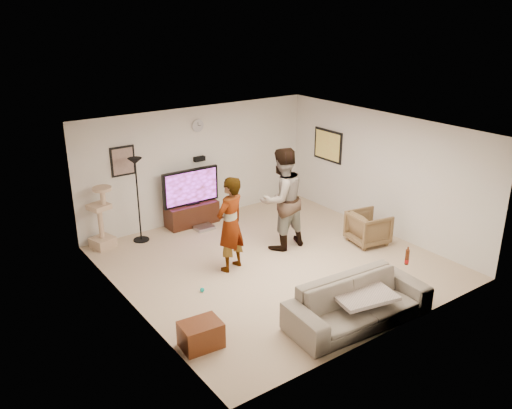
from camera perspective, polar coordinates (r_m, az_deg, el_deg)
floor at (r=9.89m, az=1.97°, el=-6.30°), size 5.50×5.50×0.02m
ceiling at (r=9.04m, az=2.17°, el=8.10°), size 5.50×5.50×0.02m
wall_back at (r=11.58m, az=-6.25°, el=4.37°), size 5.50×0.04×2.50m
wall_front at (r=7.57m, az=14.86°, el=-5.25°), size 5.50×0.04×2.50m
wall_left at (r=8.13m, az=-13.54°, el=-3.29°), size 0.04×5.50×2.50m
wall_right at (r=11.20m, az=13.33°, el=3.36°), size 0.04×5.50×2.50m
wall_clock at (r=11.35m, az=-6.34°, el=8.46°), size 0.26×0.04×0.26m
wall_speaker at (r=11.50m, az=-6.12°, el=4.92°), size 0.25×0.10×0.10m
picture_back at (r=10.78m, az=-14.16°, el=4.56°), size 0.42×0.03×0.52m
picture_right at (r=12.19m, az=7.75°, el=6.33°), size 0.03×0.78×0.62m
tv_stand at (r=11.55m, az=-6.92°, el=-1.01°), size 1.14×0.45×0.48m
console_box at (r=11.34m, az=-5.59°, el=-2.49°), size 0.40×0.30×0.07m
tv at (r=11.34m, az=-7.06°, el=1.91°), size 1.29×0.08×0.77m
tv_screen at (r=11.30m, az=-6.95°, el=1.85°), size 1.19×0.01×0.68m
floor_lamp at (r=10.71m, az=-12.59°, el=0.42°), size 0.32×0.32×1.72m
cat_tree at (r=10.68m, az=-16.47°, el=-1.36°), size 0.49×0.49×1.25m
person_left at (r=9.31m, az=-2.78°, el=-2.13°), size 0.73×0.59×1.74m
person_right at (r=10.12m, az=2.79°, el=0.59°), size 1.00×0.80×2.01m
sofa at (r=8.15m, az=10.98°, el=-10.33°), size 2.31×1.05×0.66m
throw_blanket at (r=8.14m, az=11.40°, el=-9.47°), size 1.02×0.86×0.06m
beer_bottle at (r=8.64m, az=15.99°, el=-5.48°), size 0.06×0.06×0.25m
armchair at (r=10.77m, az=12.03°, el=-2.48°), size 0.83×0.81×0.65m
side_table at (r=7.60m, az=-5.96°, el=-13.78°), size 0.60×0.47×0.37m
toy_ball at (r=8.96m, az=-5.83°, el=-9.14°), size 0.07×0.07×0.07m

